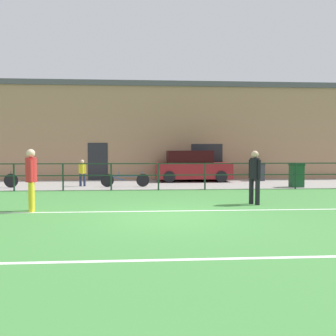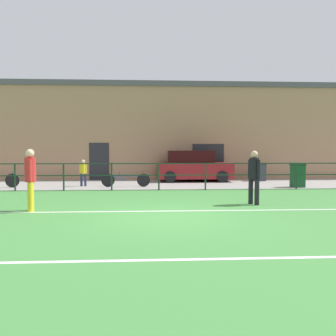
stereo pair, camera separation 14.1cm
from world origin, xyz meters
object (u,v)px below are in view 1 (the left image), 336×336
Objects in this scene: player_goalkeeper at (255,174)px; bicycle_parked_1 at (125,180)px; player_striker at (31,176)px; trash_bin_1 at (258,172)px; trash_bin_0 at (297,175)px; spectator_child at (82,171)px; parked_car_red at (192,167)px.

player_goalkeeper reaches higher than bicycle_parked_1.
player_goalkeeper is 0.76× the size of bicycle_parked_1.
player_striker reaches higher than trash_bin_1.
trash_bin_0 reaches higher than bicycle_parked_1.
player_goalkeeper is 5.91m from trash_bin_0.
player_goalkeeper is at bearing 84.22° from player_striker.
spectator_child is 1.30× the size of trash_bin_1.
spectator_child is 0.31× the size of parked_car_red.
trash_bin_0 is at bearing 106.26° from player_striker.
spectator_child is at bearing 16.09° from player_goalkeeper.
bicycle_parked_1 is (1.98, -0.39, -0.38)m from spectator_child.
player_goalkeeper is 8.56m from trash_bin_1.
player_striker is 0.78× the size of bicycle_parked_1.
player_striker is 1.40× the size of spectator_child.
bicycle_parked_1 is at bearing -141.91° from parked_car_red.
player_striker is 6.64m from bicycle_parked_1.
player_goalkeeper is 6.62m from player_striker.
trash_bin_1 is at bearing -0.38° from parked_car_red.
parked_car_red reaches higher than bicycle_parked_1.
spectator_child is 5.92m from parked_car_red.
player_goalkeeper is 6.94m from bicycle_parked_1.
trash_bin_0 is 3.37m from trash_bin_1.
parked_car_red is 4.19× the size of trash_bin_1.
player_goalkeeper is 1.78× the size of trash_bin_1.
parked_car_red reaches higher than trash_bin_0.
parked_car_red is 3.67m from trash_bin_1.
player_striker is 1.62× the size of trash_bin_0.
spectator_child is 1.16× the size of trash_bin_0.
player_goalkeeper is at bearing -51.29° from bicycle_parked_1.
player_goalkeeper is 0.97× the size of player_striker.
bicycle_parked_1 is 2.34× the size of trash_bin_1.
bicycle_parked_1 is at bearing 165.28° from spectator_child.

